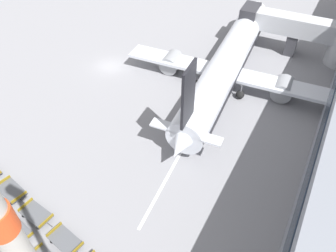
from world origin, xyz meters
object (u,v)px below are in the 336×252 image
(baggage_dolly_row_mid_a_col_d, at_px, (16,231))
(baggage_dolly_row_mid_b_col_e, at_px, (66,241))
(baggage_dolly_row_mid_b_col_d, at_px, (36,214))
(airplane, at_px, (226,64))
(baggage_dolly_row_mid_b_col_c, at_px, (12,191))

(baggage_dolly_row_mid_a_col_d, height_order, baggage_dolly_row_mid_b_col_e, same)
(baggage_dolly_row_mid_b_col_e, bearing_deg, baggage_dolly_row_mid_b_col_d, 170.18)
(airplane, bearing_deg, baggage_dolly_row_mid_b_col_c, -112.38)
(baggage_dolly_row_mid_a_col_d, distance_m, baggage_dolly_row_mid_b_col_d, 2.14)
(baggage_dolly_row_mid_a_col_d, relative_size, baggage_dolly_row_mid_b_col_e, 1.00)
(baggage_dolly_row_mid_b_col_d, bearing_deg, baggage_dolly_row_mid_b_col_e, -9.82)
(airplane, relative_size, baggage_dolly_row_mid_b_col_c, 9.65)
(baggage_dolly_row_mid_b_col_d, xyz_separation_m, baggage_dolly_row_mid_b_col_e, (4.19, -0.73, 0.00))
(baggage_dolly_row_mid_b_col_c, bearing_deg, baggage_dolly_row_mid_b_col_d, -10.63)
(baggage_dolly_row_mid_a_col_d, distance_m, baggage_dolly_row_mid_b_col_e, 4.72)
(baggage_dolly_row_mid_b_col_d, distance_m, baggage_dolly_row_mid_b_col_e, 4.26)
(airplane, distance_m, baggage_dolly_row_mid_b_col_d, 29.82)
(baggage_dolly_row_mid_b_col_d, bearing_deg, baggage_dolly_row_mid_b_col_c, 169.37)
(airplane, relative_size, baggage_dolly_row_mid_b_col_e, 9.66)
(airplane, distance_m, baggage_dolly_row_mid_b_col_e, 29.78)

